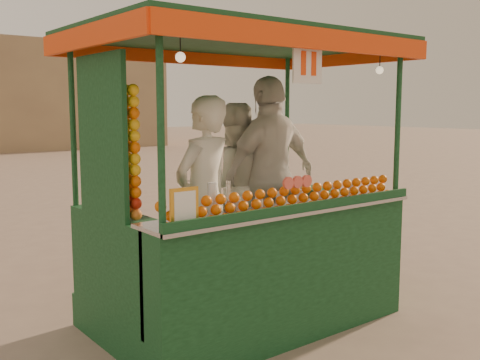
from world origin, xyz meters
TOP-DOWN VIEW (x-y plane):
  - ground at (0.00, 0.00)m, footprint 90.00×90.00m
  - building_right at (7.00, 24.00)m, footprint 9.00×6.00m
  - juice_cart at (-0.21, -0.14)m, footprint 2.83×1.83m
  - vendor_left at (-0.56, -0.03)m, footprint 0.73×0.58m
  - vendor_middle at (0.17, 0.53)m, footprint 0.96×0.84m
  - vendor_right at (0.43, 0.24)m, footprint 1.17×0.54m

SIDE VIEW (x-z plane):
  - ground at x=0.00m, z-range 0.00..0.00m
  - juice_cart at x=-0.21m, z-range -0.45..2.12m
  - vendor_middle at x=0.17m, z-range 0.30..1.99m
  - vendor_left at x=-0.56m, z-range 0.30..2.04m
  - vendor_right at x=0.43m, z-range 0.30..2.25m
  - building_right at x=7.00m, z-range 0.00..5.00m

